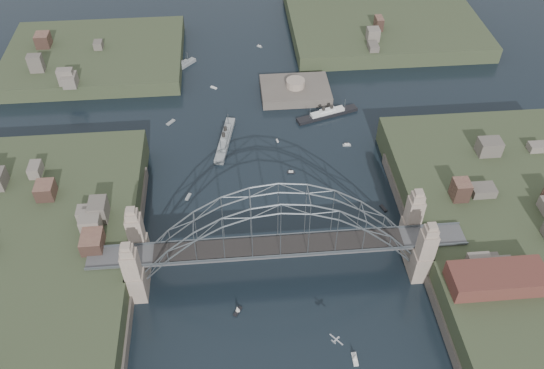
{
  "coord_description": "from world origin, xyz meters",
  "views": [
    {
      "loc": [
        -8.34,
        -78.82,
        103.11
      ],
      "look_at": [
        0.0,
        18.0,
        10.0
      ],
      "focal_mm": 36.6,
      "sensor_mm": 36.0,
      "label": 1
    }
  ],
  "objects": [
    {
      "name": "small_boat_k",
      "position": [
        2.52,
        100.77,
        0.29
      ],
      "size": [
        1.95,
        1.79,
        1.43
      ],
      "color": "white",
      "rests_on": "ground"
    },
    {
      "name": "ocean_liner",
      "position": [
        20.49,
        57.5,
        0.76
      ],
      "size": [
        19.77,
        8.58,
        4.88
      ],
      "color": "black",
      "rests_on": "ground"
    },
    {
      "name": "fort_island",
      "position": [
        12.0,
        70.0,
        -0.34
      ],
      "size": [
        22.0,
        16.0,
        9.4
      ],
      "color": "#4E473F",
      "rests_on": "ground"
    },
    {
      "name": "small_boat_e",
      "position": [
        -27.54,
        58.14,
        0.15
      ],
      "size": [
        2.81,
        3.15,
        0.45
      ],
      "color": "white",
      "rests_on": "ground"
    },
    {
      "name": "small_boat_b",
      "position": [
        6.46,
        32.53,
        0.29
      ],
      "size": [
        2.09,
        0.85,
        1.43
      ],
      "color": "white",
      "rests_on": "ground"
    },
    {
      "name": "small_boat_d",
      "position": [
        23.95,
        42.8,
        0.29
      ],
      "size": [
        2.42,
        0.95,
        1.43
      ],
      "color": "white",
      "rests_on": "ground"
    },
    {
      "name": "aeroplane",
      "position": [
        8.8,
        -23.58,
        7.21
      ],
      "size": [
        2.36,
        2.75,
        0.49
      ],
      "color": "#B7B9BF"
    },
    {
      "name": "ground",
      "position": [
        0.0,
        0.0,
        0.0
      ],
      "size": [
        500.0,
        500.0,
        0.0
      ],
      "primitive_type": "plane",
      "color": "black",
      "rests_on": "ground"
    },
    {
      "name": "headland_nw",
      "position": [
        -55.0,
        95.0,
        0.5
      ],
      "size": [
        60.0,
        45.0,
        9.0
      ],
      "primitive_type": "cube",
      "color": "#303A22",
      "rests_on": "ground"
    },
    {
      "name": "small_boat_c",
      "position": [
        -9.97,
        -10.81,
        0.82
      ],
      "size": [
        2.12,
        2.68,
        2.38
      ],
      "color": "white",
      "rests_on": "ground"
    },
    {
      "name": "small_boat_l",
      "position": [
        -37.0,
        29.81,
        0.15
      ],
      "size": [
        2.76,
        2.85,
        0.45
      ],
      "color": "white",
      "rests_on": "ground"
    },
    {
      "name": "finger_pier",
      "position": [
        39.0,
        -28.0,
        0.7
      ],
      "size": [
        4.0,
        22.0,
        1.4
      ],
      "primitive_type": "cube",
      "color": "#4B4C4E",
      "rests_on": "ground"
    },
    {
      "name": "shore_east",
      "position": [
        57.32,
        0.0,
        1.97
      ],
      "size": [
        50.5,
        90.0,
        12.0
      ],
      "color": "#303A22",
      "rests_on": "ground"
    },
    {
      "name": "headland_ne",
      "position": [
        50.0,
        110.0,
        0.75
      ],
      "size": [
        70.0,
        55.0,
        9.5
      ],
      "primitive_type": "cube",
      "color": "#303A22",
      "rests_on": "ground"
    },
    {
      "name": "bridge",
      "position": [
        0.0,
        0.0,
        12.32
      ],
      "size": [
        84.0,
        13.8,
        24.6
      ],
      "color": "#4B4C4E",
      "rests_on": "ground"
    },
    {
      "name": "naval_cruiser_far",
      "position": [
        -25.95,
        88.16,
        0.77
      ],
      "size": [
        11.45,
        12.17,
        4.96
      ],
      "color": "gray",
      "rests_on": "ground"
    },
    {
      "name": "small_boat_f",
      "position": [
        4.02,
        46.57,
        0.15
      ],
      "size": [
        0.72,
        1.45,
        0.45
      ],
      "color": "white",
      "rests_on": "ground"
    },
    {
      "name": "shore_west",
      "position": [
        -57.32,
        0.0,
        1.97
      ],
      "size": [
        50.5,
        90.0,
        12.0
      ],
      "color": "#303A22",
      "rests_on": "ground"
    },
    {
      "name": "small_boat_a",
      "position": [
        -21.47,
        25.43,
        0.15
      ],
      "size": [
        1.71,
        2.72,
        0.45
      ],
      "color": "white",
      "rests_on": "ground"
    },
    {
      "name": "small_boat_g",
      "position": [
        13.2,
        -24.13,
        0.76
      ],
      "size": [
        1.0,
        2.95,
        2.38
      ],
      "color": "white",
      "rests_on": "ground"
    },
    {
      "name": "small_boat_h",
      "position": [
        -14.28,
        75.82,
        0.15
      ],
      "size": [
        2.25,
        1.99,
        0.45
      ],
      "color": "white",
      "rests_on": "ground"
    },
    {
      "name": "wharf_shed",
      "position": [
        44.0,
        -14.0,
        10.0
      ],
      "size": [
        20.0,
        8.0,
        4.0
      ],
      "primitive_type": "cube",
      "color": "#592D26",
      "rests_on": "shore_east"
    },
    {
      "name": "small_boat_i",
      "position": [
        28.68,
        16.95,
        0.15
      ],
      "size": [
        1.59,
        2.58,
        0.45
      ],
      "color": "white",
      "rests_on": "ground"
    },
    {
      "name": "naval_cruiser_near",
      "position": [
        -11.23,
        47.45,
        0.94
      ],
      "size": [
        6.72,
        20.33,
        6.06
      ],
      "color": "gray",
      "rests_on": "ground"
    }
  ]
}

